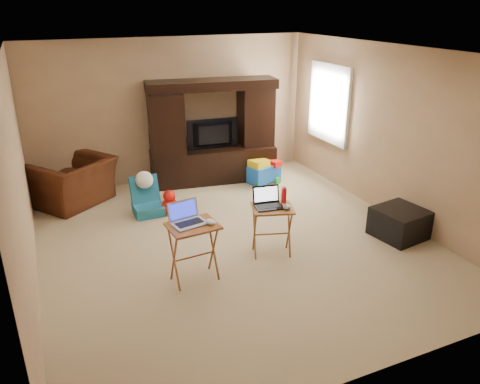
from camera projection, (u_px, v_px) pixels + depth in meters
name	position (u px, v px, depth m)	size (l,w,h in m)	color
floor	(234.00, 241.00, 6.41)	(5.50, 5.50, 0.00)	beige
ceiling	(233.00, 52.00, 5.46)	(5.50, 5.50, 0.00)	silver
wall_back	(173.00, 111.00, 8.26)	(5.00, 5.00, 0.00)	tan
wall_front	(373.00, 253.00, 3.61)	(5.00, 5.00, 0.00)	tan
wall_left	(19.00, 182.00, 5.00)	(5.50, 5.50, 0.00)	tan
wall_right	(390.00, 133.00, 6.87)	(5.50, 5.50, 0.00)	tan
window_pane	(330.00, 103.00, 8.11)	(1.20, 1.20, 0.00)	white
window_frame	(329.00, 103.00, 8.11)	(0.06, 1.14, 1.34)	white
entertainment_center	(213.00, 132.00, 8.22)	(2.22, 0.56, 1.82)	black
television	(214.00, 135.00, 8.19)	(0.92, 0.12, 0.53)	black
recliner	(73.00, 182.00, 7.46)	(1.13, 0.99, 0.74)	#4A1E0F
child_rocker	(147.00, 197.00, 7.10)	(0.43, 0.50, 0.58)	#19688C
plush_toy	(170.00, 202.00, 7.15)	(0.35, 0.30, 0.39)	red
push_toy	(264.00, 171.00, 8.38)	(0.60, 0.43, 0.45)	blue
ottoman	(400.00, 223.00, 6.47)	(0.63, 0.63, 0.40)	black
tray_table_left	(194.00, 253.00, 5.39)	(0.55, 0.44, 0.72)	#AB5E29
tray_table_right	(272.00, 231.00, 5.96)	(0.51, 0.41, 0.66)	brown
laptop_left	(189.00, 215.00, 5.22)	(0.38, 0.30, 0.24)	#A4A4A8
laptop_right	(269.00, 198.00, 5.79)	(0.34, 0.28, 0.24)	black
mouse_left	(211.00, 222.00, 5.25)	(0.09, 0.15, 0.06)	white
mouse_right	(286.00, 207.00, 5.77)	(0.09, 0.13, 0.05)	#424248
water_bottle	(284.00, 195.00, 5.94)	(0.06, 0.06, 0.20)	red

